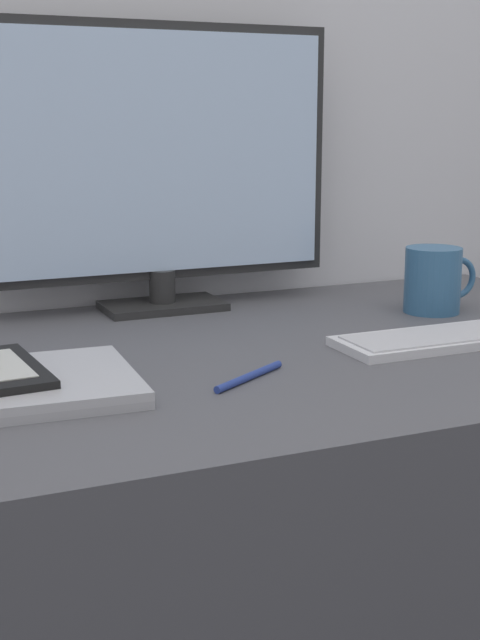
# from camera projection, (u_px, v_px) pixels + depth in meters

# --- Properties ---
(wall_back) EXTENTS (3.60, 0.05, 2.40)m
(wall_back) POSITION_uv_depth(u_px,v_px,m) (117.00, 4.00, 1.40)
(wall_back) COLOR silver
(wall_back) RESTS_ON ground_plane
(desk) EXTENTS (1.37, 0.72, 0.73)m
(desk) POSITION_uv_depth(u_px,v_px,m) (211.00, 605.00, 1.24)
(desk) COLOR #4C4C51
(desk) RESTS_ON ground_plane
(monitor) EXTENTS (0.57, 0.11, 0.44)m
(monitor) POSITION_uv_depth(u_px,v_px,m) (159.00, 163.00, 1.38)
(monitor) COLOR #262626
(monitor) RESTS_ON desk
(keyboard) EXTENTS (0.33, 0.11, 0.01)m
(keyboard) POSITION_uv_depth(u_px,v_px,m) (451.00, 337.00, 1.22)
(keyboard) COLOR silver
(keyboard) RESTS_ON desk
(coffee_mug) EXTENTS (0.13, 0.09, 0.10)m
(coffee_mug) POSITION_uv_depth(u_px,v_px,m) (434.00, 280.00, 1.40)
(coffee_mug) COLOR #336089
(coffee_mug) RESTS_ON desk
(pen) EXTENTS (0.12, 0.08, 0.01)m
(pen) POSITION_uv_depth(u_px,v_px,m) (250.00, 376.00, 1.04)
(pen) COLOR navy
(pen) RESTS_ON desk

